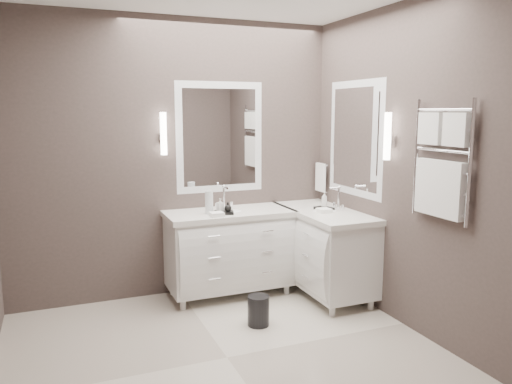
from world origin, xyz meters
name	(u,v)px	position (x,y,z in m)	size (l,w,h in m)	color
floor	(227,358)	(0.00, 0.00, -0.01)	(3.20, 3.00, 0.01)	beige
wall_back	(176,159)	(0.00, 1.50, 1.35)	(3.20, 0.01, 2.70)	#433835
wall_front	(339,221)	(0.00, -1.50, 1.35)	(3.20, 0.01, 2.70)	#433835
wall_right	(411,168)	(1.60, 0.00, 1.35)	(0.01, 3.00, 2.70)	#433835
vanity_back	(230,247)	(0.45, 1.23, 0.49)	(1.24, 0.59, 0.97)	white
vanity_right	(324,246)	(1.33, 0.90, 0.49)	(0.59, 1.24, 0.97)	white
mirror_back	(220,137)	(0.45, 1.49, 1.55)	(0.90, 0.02, 1.10)	white
mirror_right	(355,139)	(1.59, 0.80, 1.55)	(0.02, 0.90, 1.10)	white
sconce_back	(163,134)	(-0.13, 1.43, 1.59)	(0.06, 0.06, 0.40)	white
sconce_right	(387,137)	(1.53, 0.22, 1.59)	(0.06, 0.06, 0.40)	white
towel_bar_corner	(321,177)	(1.54, 1.36, 1.12)	(0.03, 0.22, 0.30)	white
towel_ladder	(441,168)	(1.55, -0.40, 1.39)	(0.06, 0.58, 0.90)	white
waste_bin	(258,311)	(0.43, 0.44, 0.13)	(0.19, 0.19, 0.26)	black
amenity_tray_back	(224,212)	(0.36, 1.11, 0.86)	(0.18, 0.13, 0.03)	black
amenity_tray_right	(324,208)	(1.33, 0.92, 0.86)	(0.13, 0.17, 0.03)	black
water_bottle	(209,203)	(0.23, 1.16, 0.96)	(0.08, 0.08, 0.22)	silver
soap_bottle_a	(220,205)	(0.33, 1.13, 0.94)	(0.05, 0.06, 0.12)	white
soap_bottle_b	(228,207)	(0.39, 1.08, 0.92)	(0.07, 0.07, 0.09)	black
soap_bottle_c	(324,200)	(1.33, 0.92, 0.95)	(0.06, 0.06, 0.15)	white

